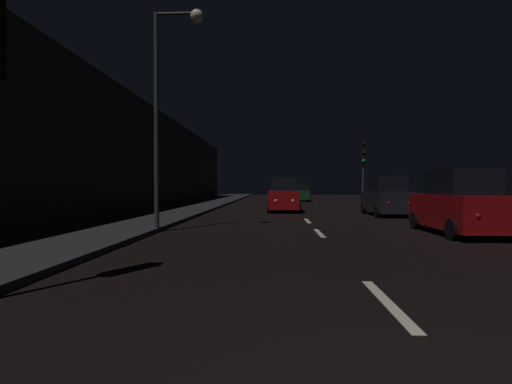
% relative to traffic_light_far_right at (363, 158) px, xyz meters
% --- Properties ---
extents(ground, '(27.63, 84.00, 0.02)m').
position_rel_traffic_light_far_right_xyz_m(ground, '(-5.32, -2.36, -3.73)').
color(ground, black).
extents(sidewalk_left, '(4.40, 84.00, 0.15)m').
position_rel_traffic_light_far_right_xyz_m(sidewalk_left, '(-12.93, -2.36, -3.64)').
color(sidewalk_left, '#28282B').
rests_on(sidewalk_left, ground).
extents(building_facade_left, '(0.80, 63.00, 7.09)m').
position_rel_traffic_light_far_right_xyz_m(building_facade_left, '(-15.53, -5.86, -0.17)').
color(building_facade_left, '#2D2B28').
rests_on(building_facade_left, ground).
extents(lane_centerline, '(0.16, 24.67, 0.01)m').
position_rel_traffic_light_far_right_xyz_m(lane_centerline, '(-5.32, -13.44, -3.71)').
color(lane_centerline, beige).
rests_on(lane_centerline, ground).
extents(traffic_light_far_right, '(0.32, 0.47, 5.09)m').
position_rel_traffic_light_far_right_xyz_m(traffic_light_far_right, '(0.00, 0.00, 0.00)').
color(traffic_light_far_right, '#38383A').
rests_on(traffic_light_far_right, ground).
extents(streetlamp_overhead, '(1.70, 0.44, 7.53)m').
position_rel_traffic_light_far_right_xyz_m(streetlamp_overhead, '(-10.39, -16.34, 1.25)').
color(streetlamp_overhead, '#2D2D30').
rests_on(streetlamp_overhead, ground).
extents(car_approaching_headlights, '(1.93, 4.18, 2.11)m').
position_rel_traffic_light_far_right_xyz_m(car_approaching_headlights, '(-6.24, -5.75, -2.75)').
color(car_approaching_headlights, maroon).
rests_on(car_approaching_headlights, ground).
extents(car_parked_right_far, '(1.93, 4.18, 2.10)m').
position_rel_traffic_light_far_right_xyz_m(car_parked_right_far, '(-0.80, -8.67, -2.75)').
color(car_parked_right_far, black).
rests_on(car_parked_right_far, ground).
extents(car_parked_right_near, '(1.93, 4.18, 2.10)m').
position_rel_traffic_light_far_right_xyz_m(car_parked_right_near, '(-0.80, -16.51, -2.75)').
color(car_parked_right_near, maroon).
rests_on(car_parked_right_near, ground).
extents(car_distant_taillights, '(1.74, 3.76, 1.90)m').
position_rel_traffic_light_far_right_xyz_m(car_distant_taillights, '(-3.97, 10.48, -2.85)').
color(car_distant_taillights, '#0F3819').
rests_on(car_distant_taillights, ground).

